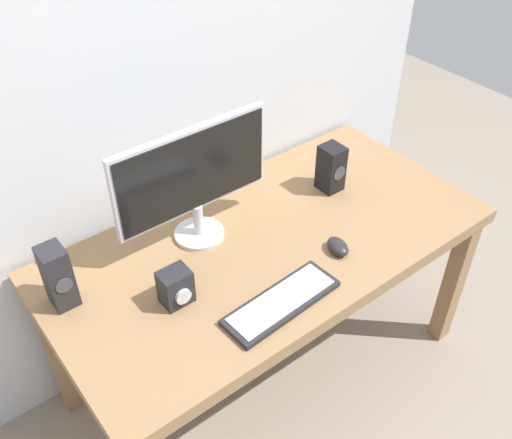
{
  "coord_description": "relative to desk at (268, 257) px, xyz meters",
  "views": [
    {
      "loc": [
        -0.97,
        -1.18,
        2.09
      ],
      "look_at": [
        -0.05,
        0.0,
        0.85
      ],
      "focal_mm": 40.48,
      "sensor_mm": 36.0,
      "label": 1
    }
  ],
  "objects": [
    {
      "name": "ground_plane",
      "position": [
        0.0,
        0.0,
        -0.65
      ],
      "size": [
        6.0,
        6.0,
        0.0
      ],
      "primitive_type": "plane",
      "color": "gray"
    },
    {
      "name": "monitor",
      "position": [
        -0.18,
        0.18,
        0.33
      ],
      "size": [
        0.58,
        0.18,
        0.43
      ],
      "color": "silver",
      "rests_on": "desk"
    },
    {
      "name": "audio_controller",
      "position": [
        -0.41,
        -0.05,
        0.14
      ],
      "size": [
        0.1,
        0.09,
        0.12
      ],
      "color": "#232328",
      "rests_on": "desk"
    },
    {
      "name": "speaker_left",
      "position": [
        -0.69,
        0.16,
        0.19
      ],
      "size": [
        0.08,
        0.1,
        0.22
      ],
      "color": "#232328",
      "rests_on": "desk"
    },
    {
      "name": "keyboard_primary",
      "position": [
        -0.16,
        -0.26,
        0.09
      ],
      "size": [
        0.4,
        0.16,
        0.02
      ],
      "color": "#232328",
      "rests_on": "desk"
    },
    {
      "name": "mouse",
      "position": [
        0.15,
        -0.19,
        0.1
      ],
      "size": [
        0.08,
        0.11,
        0.04
      ],
      "primitive_type": "ellipsoid",
      "rotation": [
        0.0,
        0.0,
        -0.24
      ],
      "color": "#232328",
      "rests_on": "desk"
    },
    {
      "name": "desk",
      "position": [
        0.0,
        0.0,
        0.0
      ],
      "size": [
        1.58,
        0.8,
        0.73
      ],
      "color": "#936D47",
      "rests_on": "ground_plane"
    },
    {
      "name": "speaker_right",
      "position": [
        0.38,
        0.09,
        0.18
      ],
      "size": [
        0.08,
        0.09,
        0.19
      ],
      "color": "black",
      "rests_on": "desk"
    }
  ]
}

